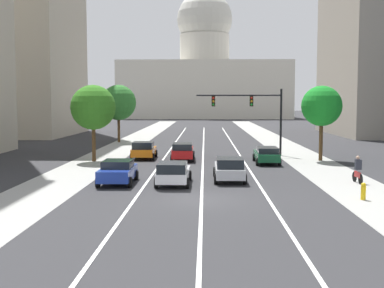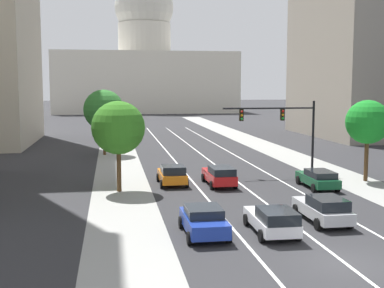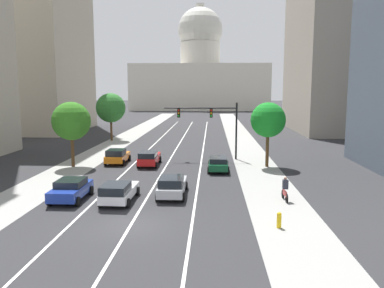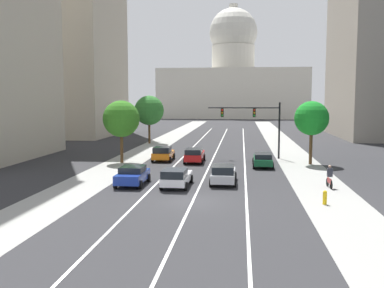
{
  "view_description": "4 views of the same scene",
  "coord_description": "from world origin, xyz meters",
  "px_view_note": "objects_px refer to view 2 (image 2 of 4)",
  "views": [
    {
      "loc": [
        0.17,
        -25.73,
        5.11
      ],
      "look_at": [
        -1.11,
        23.97,
        0.83
      ],
      "focal_mm": 47.03,
      "sensor_mm": 36.0,
      "label": 1
    },
    {
      "loc": [
        -9.73,
        -19.69,
        7.53
      ],
      "look_at": [
        -2.3,
        26.81,
        2.09
      ],
      "focal_mm": 47.66,
      "sensor_mm": 36.0,
      "label": 2
    },
    {
      "loc": [
        4.57,
        -20.76,
        7.68
      ],
      "look_at": [
        2.23,
        24.45,
        1.21
      ],
      "focal_mm": 36.08,
      "sensor_mm": 36.0,
      "label": 3
    },
    {
      "loc": [
        3.08,
        -27.66,
        6.64
      ],
      "look_at": [
        -2.48,
        21.59,
        1.49
      ],
      "focal_mm": 40.98,
      "sensor_mm": 36.0,
      "label": 4
    }
  ],
  "objects_px": {
    "car_red": "(220,175)",
    "car_green": "(318,178)",
    "car_silver": "(323,209)",
    "street_tree_mid_left": "(104,110)",
    "car_orange": "(172,175)",
    "capitol_building": "(145,67)",
    "traffic_signal_mast": "(284,122)",
    "street_tree_mid_right": "(368,122)",
    "car_white": "(273,220)",
    "street_tree_near_left": "(118,128)",
    "car_blue": "(204,220)"
  },
  "relations": [
    {
      "from": "car_red",
      "to": "car_green",
      "type": "xyz_separation_m",
      "value": [
        6.94,
        -2.07,
        -0.06
      ]
    },
    {
      "from": "car_silver",
      "to": "street_tree_mid_left",
      "type": "distance_m",
      "value": 32.42
    },
    {
      "from": "car_orange",
      "to": "car_green",
      "type": "xyz_separation_m",
      "value": [
        10.41,
        -2.96,
        -0.05
      ]
    },
    {
      "from": "capitol_building",
      "to": "traffic_signal_mast",
      "type": "bearing_deg",
      "value": -87.44
    },
    {
      "from": "car_orange",
      "to": "traffic_signal_mast",
      "type": "relative_size",
      "value": 0.51
    },
    {
      "from": "car_orange",
      "to": "car_green",
      "type": "bearing_deg",
      "value": -106.22
    },
    {
      "from": "car_red",
      "to": "street_tree_mid_right",
      "type": "height_order",
      "value": "street_tree_mid_right"
    },
    {
      "from": "car_red",
      "to": "car_white",
      "type": "xyz_separation_m",
      "value": [
        -0.01,
        -12.79,
        -0.04
      ]
    },
    {
      "from": "car_green",
      "to": "street_tree_mid_right",
      "type": "bearing_deg",
      "value": -65.48
    },
    {
      "from": "capitol_building",
      "to": "street_tree_mid_left",
      "type": "distance_m",
      "value": 90.74
    },
    {
      "from": "traffic_signal_mast",
      "to": "street_tree_mid_right",
      "type": "distance_m",
      "value": 6.69
    },
    {
      "from": "car_red",
      "to": "traffic_signal_mast",
      "type": "height_order",
      "value": "traffic_signal_mast"
    },
    {
      "from": "car_orange",
      "to": "car_red",
      "type": "relative_size",
      "value": 0.88
    },
    {
      "from": "car_orange",
      "to": "capitol_building",
      "type": "bearing_deg",
      "value": -3.14
    },
    {
      "from": "car_green",
      "to": "car_orange",
      "type": "bearing_deg",
      "value": 75.01
    },
    {
      "from": "street_tree_mid_right",
      "to": "street_tree_mid_left",
      "type": "bearing_deg",
      "value": 137.73
    },
    {
      "from": "car_orange",
      "to": "street_tree_mid_left",
      "type": "xyz_separation_m",
      "value": [
        -5.27,
        17.86,
        4.1
      ]
    },
    {
      "from": "car_green",
      "to": "street_tree_near_left",
      "type": "height_order",
      "value": "street_tree_near_left"
    },
    {
      "from": "car_orange",
      "to": "car_silver",
      "type": "bearing_deg",
      "value": -150.1
    },
    {
      "from": "car_white",
      "to": "street_tree_mid_left",
      "type": "bearing_deg",
      "value": 16.52
    },
    {
      "from": "car_blue",
      "to": "car_silver",
      "type": "bearing_deg",
      "value": -79.34
    },
    {
      "from": "car_white",
      "to": "traffic_signal_mast",
      "type": "height_order",
      "value": "traffic_signal_mast"
    },
    {
      "from": "car_red",
      "to": "car_silver",
      "type": "height_order",
      "value": "car_red"
    },
    {
      "from": "capitol_building",
      "to": "traffic_signal_mast",
      "type": "distance_m",
      "value": 104.97
    },
    {
      "from": "car_orange",
      "to": "car_white",
      "type": "xyz_separation_m",
      "value": [
        3.46,
        -13.68,
        -0.03
      ]
    },
    {
      "from": "capitol_building",
      "to": "car_white",
      "type": "bearing_deg",
      "value": -90.82
    },
    {
      "from": "capitol_building",
      "to": "street_tree_mid_left",
      "type": "height_order",
      "value": "capitol_building"
    },
    {
      "from": "car_silver",
      "to": "street_tree_mid_left",
      "type": "height_order",
      "value": "street_tree_mid_left"
    },
    {
      "from": "traffic_signal_mast",
      "to": "street_tree_near_left",
      "type": "xyz_separation_m",
      "value": [
        -13.9,
        -4.9,
        0.12
      ]
    },
    {
      "from": "car_red",
      "to": "car_silver",
      "type": "xyz_separation_m",
      "value": [
        3.47,
        -11.01,
        -0.02
      ]
    },
    {
      "from": "traffic_signal_mast",
      "to": "street_tree_near_left",
      "type": "height_order",
      "value": "street_tree_near_left"
    },
    {
      "from": "traffic_signal_mast",
      "to": "street_tree_near_left",
      "type": "distance_m",
      "value": 14.74
    },
    {
      "from": "car_blue",
      "to": "traffic_signal_mast",
      "type": "height_order",
      "value": "traffic_signal_mast"
    },
    {
      "from": "traffic_signal_mast",
      "to": "car_orange",
      "type": "bearing_deg",
      "value": -162.52
    },
    {
      "from": "car_orange",
      "to": "car_silver",
      "type": "xyz_separation_m",
      "value": [
        6.94,
        -11.9,
        -0.01
      ]
    },
    {
      "from": "car_red",
      "to": "car_white",
      "type": "relative_size",
      "value": 1.05
    },
    {
      "from": "car_blue",
      "to": "car_green",
      "type": "bearing_deg",
      "value": -45.57
    },
    {
      "from": "street_tree_mid_right",
      "to": "car_green",
      "type": "bearing_deg",
      "value": -156.34
    },
    {
      "from": "street_tree_mid_right",
      "to": "street_tree_near_left",
      "type": "relative_size",
      "value": 0.99
    },
    {
      "from": "traffic_signal_mast",
      "to": "car_green",
      "type": "bearing_deg",
      "value": -84.97
    },
    {
      "from": "capitol_building",
      "to": "car_white",
      "type": "relative_size",
      "value": 11.2
    },
    {
      "from": "car_blue",
      "to": "street_tree_mid_left",
      "type": "distance_m",
      "value": 31.79
    },
    {
      "from": "car_red",
      "to": "street_tree_near_left",
      "type": "xyz_separation_m",
      "value": [
        -7.5,
        -0.9,
        3.74
      ]
    },
    {
      "from": "car_green",
      "to": "car_silver",
      "type": "bearing_deg",
      "value": 159.65
    },
    {
      "from": "car_green",
      "to": "traffic_signal_mast",
      "type": "xyz_separation_m",
      "value": [
        -0.53,
        6.07,
        3.68
      ]
    },
    {
      "from": "capitol_building",
      "to": "car_green",
      "type": "distance_m",
      "value": 111.37
    },
    {
      "from": "car_green",
      "to": "car_blue",
      "type": "bearing_deg",
      "value": 135.46
    },
    {
      "from": "street_tree_mid_right",
      "to": "traffic_signal_mast",
      "type": "bearing_deg",
      "value": 143.97
    },
    {
      "from": "car_orange",
      "to": "car_silver",
      "type": "relative_size",
      "value": 0.88
    },
    {
      "from": "car_white",
      "to": "car_silver",
      "type": "xyz_separation_m",
      "value": [
        3.48,
        1.78,
        0.02
      ]
    }
  ]
}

